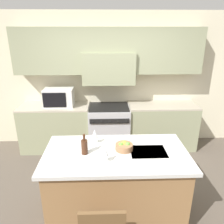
# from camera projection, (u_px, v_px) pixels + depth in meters

# --- Properties ---
(ground_plane) EXTENTS (10.00, 10.00, 0.00)m
(ground_plane) POSITION_uv_depth(u_px,v_px,m) (112.00, 202.00, 3.17)
(ground_plane) COLOR brown
(back_cabinetry) EXTENTS (10.00, 0.46, 2.70)m
(back_cabinetry) POSITION_uv_depth(u_px,v_px,m) (109.00, 70.00, 4.37)
(back_cabinetry) COLOR beige
(back_cabinetry) RESTS_ON ground_plane
(back_counter) EXTENTS (3.55, 0.62, 0.93)m
(back_counter) POSITION_uv_depth(u_px,v_px,m) (109.00, 126.00, 4.53)
(back_counter) COLOR gray
(back_counter) RESTS_ON ground_plane
(range_stove) EXTENTS (0.81, 0.70, 0.91)m
(range_stove) POSITION_uv_depth(u_px,v_px,m) (109.00, 127.00, 4.51)
(range_stove) COLOR #B7B7BC
(range_stove) RESTS_ON ground_plane
(microwave) EXTENTS (0.56, 0.37, 0.35)m
(microwave) POSITION_uv_depth(u_px,v_px,m) (59.00, 97.00, 4.27)
(microwave) COLOR silver
(microwave) RESTS_ON back_counter
(kitchen_island) EXTENTS (1.77, 0.94, 0.93)m
(kitchen_island) POSITION_uv_depth(u_px,v_px,m) (116.00, 183.00, 2.85)
(kitchen_island) COLOR olive
(kitchen_island) RESTS_ON ground_plane
(wine_bottle) EXTENTS (0.08, 0.08, 0.26)m
(wine_bottle) POSITION_uv_depth(u_px,v_px,m) (85.00, 146.00, 2.62)
(wine_bottle) COLOR #422314
(wine_bottle) RESTS_ON kitchen_island
(wine_glass_near) EXTENTS (0.08, 0.08, 0.20)m
(wine_glass_near) POSITION_uv_depth(u_px,v_px,m) (105.00, 152.00, 2.44)
(wine_glass_near) COLOR white
(wine_glass_near) RESTS_ON kitchen_island
(wine_glass_far) EXTENTS (0.08, 0.08, 0.20)m
(wine_glass_far) POSITION_uv_depth(u_px,v_px,m) (95.00, 134.00, 2.85)
(wine_glass_far) COLOR white
(wine_glass_far) RESTS_ON kitchen_island
(fruit_bowl) EXTENTS (0.22, 0.22, 0.11)m
(fruit_bowl) POSITION_uv_depth(u_px,v_px,m) (124.00, 146.00, 2.72)
(fruit_bowl) COLOR #996B47
(fruit_bowl) RESTS_ON kitchen_island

